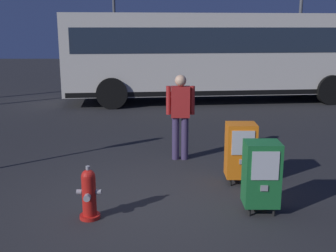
# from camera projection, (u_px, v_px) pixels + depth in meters

# --- Properties ---
(ground_plane) EXTENTS (60.00, 60.00, 0.00)m
(ground_plane) POSITION_uv_depth(u_px,v_px,m) (148.00, 204.00, 6.15)
(ground_plane) COLOR #262628
(fire_hydrant) EXTENTS (0.33, 0.32, 0.75)m
(fire_hydrant) POSITION_uv_depth(u_px,v_px,m) (89.00, 194.00, 5.61)
(fire_hydrant) COLOR red
(fire_hydrant) RESTS_ON ground_plane
(newspaper_box_primary) EXTENTS (0.48, 0.42, 1.02)m
(newspaper_box_primary) POSITION_uv_depth(u_px,v_px,m) (262.00, 174.00, 5.75)
(newspaper_box_primary) COLOR black
(newspaper_box_primary) RESTS_ON ground_plane
(newspaper_box_secondary) EXTENTS (0.48, 0.42, 1.02)m
(newspaper_box_secondary) POSITION_uv_depth(u_px,v_px,m) (241.00, 150.00, 6.86)
(newspaper_box_secondary) COLOR black
(newspaper_box_secondary) RESTS_ON ground_plane
(pedestrian) EXTENTS (0.55, 0.22, 1.67)m
(pedestrian) POSITION_uv_depth(u_px,v_px,m) (181.00, 112.00, 8.04)
(pedestrian) COLOR #382D51
(pedestrian) RESTS_ON ground_plane
(bus_near) EXTENTS (10.71, 3.65, 3.00)m
(bus_near) POSITION_uv_depth(u_px,v_px,m) (217.00, 52.00, 14.60)
(bus_near) COLOR beige
(bus_near) RESTS_ON ground_plane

